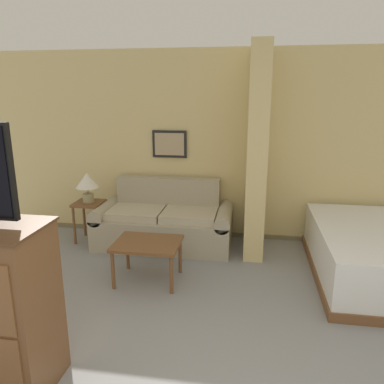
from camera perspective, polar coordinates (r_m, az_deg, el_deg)
wall_back at (r=5.24m, az=8.16°, el=6.72°), size 7.27×0.16×2.60m
wall_partition_pillar at (r=4.77m, az=9.88°, el=5.94°), size 0.24×0.83×2.60m
couch at (r=5.14m, az=-4.23°, el=-4.60°), size 1.84×0.84×0.87m
coffee_table at (r=4.14m, az=-6.80°, el=-8.26°), size 0.71×0.56×0.45m
side_table at (r=5.39m, az=-15.40°, el=-2.66°), size 0.38×0.38×0.57m
table_lamp at (r=5.29m, az=-15.68°, el=1.40°), size 0.31×0.31×0.41m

